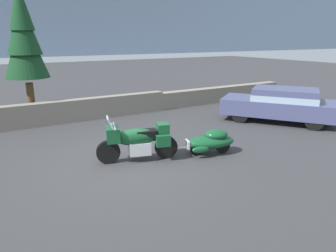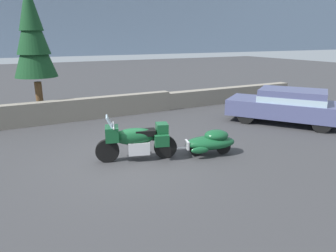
{
  "view_description": "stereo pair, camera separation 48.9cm",
  "coord_description": "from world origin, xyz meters",
  "px_view_note": "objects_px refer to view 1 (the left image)",
  "views": [
    {
      "loc": [
        -3.17,
        -7.42,
        3.36
      ],
      "look_at": [
        1.32,
        0.09,
        0.85
      ],
      "focal_mm": 32.72,
      "sensor_mm": 36.0,
      "label": 1
    },
    {
      "loc": [
        -2.74,
        -7.66,
        3.36
      ],
      "look_at": [
        1.32,
        0.09,
        0.85
      ],
      "focal_mm": 32.72,
      "sensor_mm": 36.0,
      "label": 2
    }
  ],
  "objects_px": {
    "touring_motorcycle": "(137,140)",
    "sedan_at_right_edge": "(280,104)",
    "car_shaped_trailer": "(211,141)",
    "pine_tree_tall": "(23,35)"
  },
  "relations": [
    {
      "from": "sedan_at_right_edge",
      "to": "pine_tree_tall",
      "type": "height_order",
      "value": "pine_tree_tall"
    },
    {
      "from": "car_shaped_trailer",
      "to": "touring_motorcycle",
      "type": "bearing_deg",
      "value": 163.18
    },
    {
      "from": "touring_motorcycle",
      "to": "car_shaped_trailer",
      "type": "xyz_separation_m",
      "value": [
        2.11,
        -0.64,
        -0.21
      ]
    },
    {
      "from": "touring_motorcycle",
      "to": "sedan_at_right_edge",
      "type": "bearing_deg",
      "value": 6.86
    },
    {
      "from": "touring_motorcycle",
      "to": "car_shaped_trailer",
      "type": "distance_m",
      "value": 2.21
    },
    {
      "from": "touring_motorcycle",
      "to": "sedan_at_right_edge",
      "type": "relative_size",
      "value": 0.48
    },
    {
      "from": "touring_motorcycle",
      "to": "pine_tree_tall",
      "type": "bearing_deg",
      "value": 106.88
    },
    {
      "from": "touring_motorcycle",
      "to": "pine_tree_tall",
      "type": "relative_size",
      "value": 0.41
    },
    {
      "from": "car_shaped_trailer",
      "to": "pine_tree_tall",
      "type": "distance_m",
      "value": 8.55
    },
    {
      "from": "car_shaped_trailer",
      "to": "pine_tree_tall",
      "type": "bearing_deg",
      "value": 120.14
    }
  ]
}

